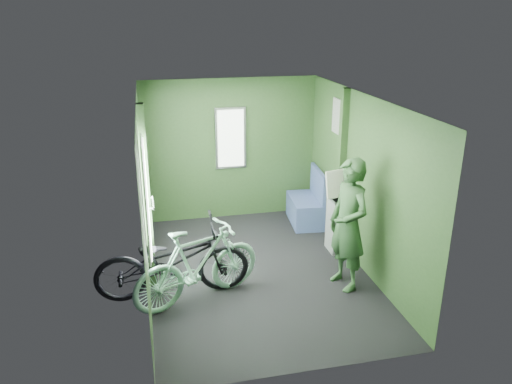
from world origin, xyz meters
TOP-DOWN VIEW (x-y plane):
  - room at (-0.04, 0.04)m, footprint 4.00×4.02m
  - bicycle_black at (-1.12, -0.36)m, footprint 1.85×0.75m
  - bicycle_mint at (-0.83, -0.53)m, footprint 1.71×1.09m
  - passenger at (1.00, -0.56)m, footprint 0.54×0.71m
  - waste_box at (1.26, 0.39)m, footprint 0.24×0.34m
  - bench_seat at (1.14, 1.45)m, footprint 0.54×0.88m

SIDE VIEW (x-z plane):
  - bicycle_black at x=-1.12m, z-range -0.51..0.51m
  - bicycle_mint at x=-0.83m, z-range -0.51..0.51m
  - bench_seat at x=1.14m, z-range -0.18..0.71m
  - waste_box at x=1.26m, z-range 0.00..0.82m
  - passenger at x=1.00m, z-range 0.00..1.67m
  - room at x=-0.04m, z-range 0.28..2.59m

